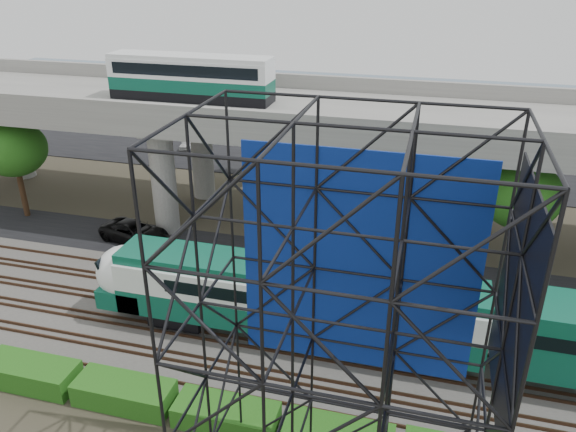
% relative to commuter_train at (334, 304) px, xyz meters
% --- Properties ---
extents(ground, '(140.00, 140.00, 0.00)m').
position_rel_commuter_train_xyz_m(ground, '(-4.56, -2.00, -2.88)').
color(ground, '#474233').
rests_on(ground, ground).
extents(ballast_bed, '(90.00, 12.00, 0.20)m').
position_rel_commuter_train_xyz_m(ballast_bed, '(-4.56, 0.00, -2.78)').
color(ballast_bed, slate).
rests_on(ballast_bed, ground).
extents(service_road, '(90.00, 5.00, 0.08)m').
position_rel_commuter_train_xyz_m(service_road, '(-4.56, 8.50, -2.84)').
color(service_road, black).
rests_on(service_road, ground).
extents(parking_lot, '(90.00, 18.00, 0.08)m').
position_rel_commuter_train_xyz_m(parking_lot, '(-4.56, 32.00, -2.84)').
color(parking_lot, black).
rests_on(parking_lot, ground).
extents(harbor_water, '(140.00, 40.00, 0.03)m').
position_rel_commuter_train_xyz_m(harbor_water, '(-4.56, 54.00, -2.87)').
color(harbor_water, slate).
rests_on(harbor_water, ground).
extents(rail_tracks, '(90.00, 9.52, 0.16)m').
position_rel_commuter_train_xyz_m(rail_tracks, '(-4.56, -0.00, -2.60)').
color(rail_tracks, '#472D1E').
rests_on(rail_tracks, ballast_bed).
extents(commuter_train, '(29.30, 3.06, 4.30)m').
position_rel_commuter_train_xyz_m(commuter_train, '(0.00, 0.00, 0.00)').
color(commuter_train, black).
rests_on(commuter_train, rail_tracks).
extents(overpass, '(80.00, 12.00, 12.40)m').
position_rel_commuter_train_xyz_m(overpass, '(-5.21, 14.00, 5.33)').
color(overpass, '#9E9B93').
rests_on(overpass, ground).
extents(scaffold_tower, '(9.36, 6.36, 15.00)m').
position_rel_commuter_train_xyz_m(scaffold_tower, '(1.92, -9.98, 4.59)').
color(scaffold_tower, black).
rests_on(scaffold_tower, ground).
extents(hedge_strip, '(34.60, 1.80, 1.20)m').
position_rel_commuter_train_xyz_m(hedge_strip, '(-3.55, -6.30, -2.32)').
color(hedge_strip, '#1A5312').
rests_on(hedge_strip, ground).
extents(trees, '(40.94, 16.94, 7.69)m').
position_rel_commuter_train_xyz_m(trees, '(-9.22, 14.17, 2.69)').
color(trees, '#382314').
rests_on(trees, ground).
extents(suv, '(5.65, 3.54, 1.46)m').
position_rel_commuter_train_xyz_m(suv, '(-16.04, 8.25, -2.07)').
color(suv, black).
rests_on(suv, service_road).
extents(parked_cars, '(34.23, 9.71, 1.30)m').
position_rel_commuter_train_xyz_m(parked_cars, '(-3.91, 31.67, -2.20)').
color(parked_cars, silver).
rests_on(parked_cars, parking_lot).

